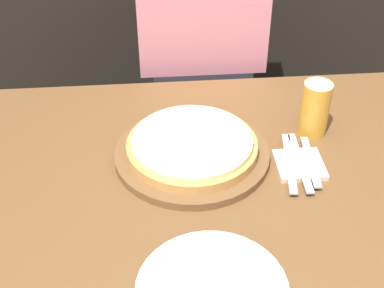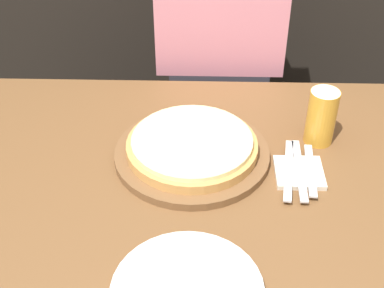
{
  "view_description": "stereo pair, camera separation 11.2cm",
  "coord_description": "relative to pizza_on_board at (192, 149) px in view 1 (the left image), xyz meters",
  "views": [
    {
      "loc": [
        -0.12,
        -0.88,
        1.56
      ],
      "look_at": [
        -0.04,
        0.11,
        0.8
      ],
      "focal_mm": 50.0,
      "sensor_mm": 36.0,
      "label": 1
    },
    {
      "loc": [
        -0.01,
        -0.88,
        1.56
      ],
      "look_at": [
        -0.04,
        0.11,
        0.8
      ],
      "focal_mm": 50.0,
      "sensor_mm": 36.0,
      "label": 2
    }
  ],
  "objects": [
    {
      "name": "diner_person",
      "position": [
        0.07,
        0.52,
        -0.11
      ],
      "size": [
        0.38,
        0.2,
        1.36
      ],
      "color": "#33333D",
      "rests_on": "ground_plane"
    },
    {
      "name": "dinner_knife",
      "position": [
        0.25,
        -0.06,
        -0.01
      ],
      "size": [
        0.03,
        0.22,
        0.0
      ],
      "color": "silver",
      "rests_on": "napkin_stack"
    },
    {
      "name": "beer_glass",
      "position": [
        0.31,
        0.08,
        0.05
      ],
      "size": [
        0.07,
        0.07,
        0.14
      ],
      "color": "gold",
      "rests_on": "dining_table"
    },
    {
      "name": "spoon",
      "position": [
        0.27,
        -0.06,
        -0.01
      ],
      "size": [
        0.03,
        0.18,
        0.0
      ],
      "color": "silver",
      "rests_on": "napkin_stack"
    },
    {
      "name": "napkin_stack",
      "position": [
        0.25,
        -0.06,
        -0.02
      ],
      "size": [
        0.11,
        0.11,
        0.01
      ],
      "color": "beige",
      "rests_on": "dining_table"
    },
    {
      "name": "pizza_on_board",
      "position": [
        0.0,
        0.0,
        0.0
      ],
      "size": [
        0.37,
        0.37,
        0.06
      ],
      "color": "brown",
      "rests_on": "dining_table"
    },
    {
      "name": "fork",
      "position": [
        0.22,
        -0.06,
        -0.01
      ],
      "size": [
        0.05,
        0.22,
        0.0
      ],
      "color": "silver",
      "rests_on": "napkin_stack"
    }
  ]
}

